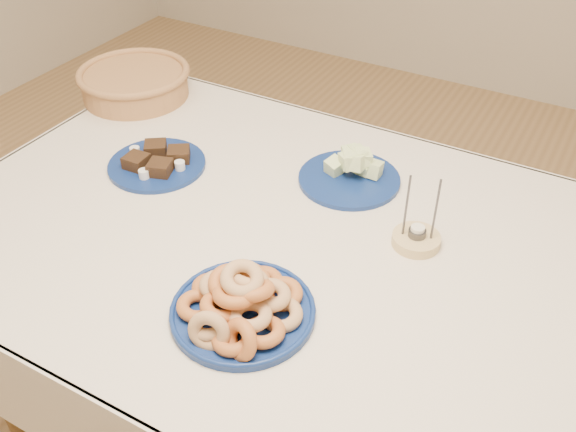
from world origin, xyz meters
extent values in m
cylinder|color=brown|center=(-0.70, 0.40, 0.36)|extent=(0.06, 0.06, 0.72)
cube|color=silver|center=(0.00, 0.00, 0.74)|extent=(1.70, 1.10, 0.02)
cube|color=silver|center=(0.00, 0.55, 0.61)|extent=(1.70, 0.01, 0.28)
cube|color=silver|center=(-0.85, 0.00, 0.61)|extent=(0.01, 1.10, 0.28)
cylinder|color=navy|center=(0.02, -0.26, 0.76)|extent=(0.30, 0.30, 0.01)
torus|color=navy|center=(0.02, -0.26, 0.76)|extent=(0.30, 0.30, 0.01)
torus|color=#AC7647|center=(0.09, -0.24, 0.78)|extent=(0.10, 0.10, 0.04)
torus|color=#9E4F23|center=(0.07, -0.19, 0.78)|extent=(0.10, 0.10, 0.04)
torus|color=#9E4F23|center=(0.01, -0.18, 0.78)|extent=(0.09, 0.09, 0.04)
torus|color=#AC7647|center=(-0.04, -0.20, 0.78)|extent=(0.11, 0.11, 0.03)
torus|color=#9E4F23|center=(-0.06, -0.25, 0.78)|extent=(0.09, 0.09, 0.04)
torus|color=#9E4F23|center=(-0.06, -0.30, 0.78)|extent=(0.10, 0.10, 0.03)
torus|color=#AC7647|center=(-0.01, -0.33, 0.78)|extent=(0.11, 0.11, 0.04)
torus|color=#9E4F23|center=(0.05, -0.34, 0.78)|extent=(0.11, 0.12, 0.03)
torus|color=#9E4F23|center=(0.09, -0.30, 0.78)|extent=(0.10, 0.10, 0.04)
torus|color=#AC7647|center=(0.06, -0.23, 0.80)|extent=(0.12, 0.12, 0.03)
torus|color=#9E4F23|center=(0.00, -0.21, 0.80)|extent=(0.12, 0.12, 0.05)
torus|color=#AC7647|center=(-0.04, -0.25, 0.80)|extent=(0.12, 0.12, 0.03)
torus|color=#9E4F23|center=(0.00, -0.30, 0.80)|extent=(0.12, 0.12, 0.04)
torus|color=#AC7647|center=(0.06, -0.29, 0.80)|extent=(0.10, 0.10, 0.03)
torus|color=#9E4F23|center=(0.04, -0.26, 0.83)|extent=(0.12, 0.12, 0.06)
torus|color=#AC7647|center=(0.01, -0.23, 0.83)|extent=(0.09, 0.10, 0.06)
torus|color=#9E4F23|center=(-0.01, -0.26, 0.83)|extent=(0.11, 0.11, 0.04)
torus|color=#9E4F23|center=(0.02, -0.28, 0.83)|extent=(0.10, 0.10, 0.04)
torus|color=#AC7647|center=(0.02, -0.26, 0.85)|extent=(0.12, 0.12, 0.05)
torus|color=#AC7647|center=(0.01, -0.36, 0.79)|extent=(0.09, 0.07, 0.09)
torus|color=#9E4F23|center=(0.07, -0.34, 0.79)|extent=(0.10, 0.08, 0.09)
cylinder|color=navy|center=(0.00, 0.26, 0.76)|extent=(0.27, 0.27, 0.01)
cube|color=#CAE691|center=(0.00, 0.26, 0.81)|extent=(0.06, 0.06, 0.04)
cube|color=#CAE691|center=(-0.01, 0.29, 0.81)|extent=(0.06, 0.06, 0.05)
cube|color=#CAE691|center=(0.00, 0.30, 0.81)|extent=(0.06, 0.06, 0.05)
cube|color=#CAE691|center=(-0.04, 0.26, 0.78)|extent=(0.05, 0.06, 0.05)
cube|color=#CAE691|center=(0.05, 0.30, 0.78)|extent=(0.04, 0.05, 0.05)
cube|color=#CAE691|center=(0.03, 0.30, 0.78)|extent=(0.05, 0.05, 0.05)
cube|color=#CAE691|center=(0.02, 0.29, 0.81)|extent=(0.06, 0.06, 0.05)
cube|color=#CAE691|center=(0.02, 0.28, 0.81)|extent=(0.06, 0.06, 0.05)
cube|color=#CAE691|center=(0.00, 0.26, 0.81)|extent=(0.06, 0.06, 0.05)
cube|color=#CAE691|center=(0.02, 0.27, 0.81)|extent=(0.04, 0.05, 0.05)
cylinder|color=navy|center=(-0.47, 0.08, 0.76)|extent=(0.31, 0.31, 0.01)
cube|color=black|center=(-0.50, 0.04, 0.78)|extent=(0.06, 0.06, 0.03)
cube|color=black|center=(-0.43, 0.05, 0.78)|extent=(0.07, 0.07, 0.03)
cube|color=black|center=(-0.49, 0.11, 0.78)|extent=(0.08, 0.08, 0.03)
cube|color=black|center=(-0.42, 0.12, 0.78)|extent=(0.08, 0.08, 0.03)
cylinder|color=white|center=(-0.54, 0.08, 0.77)|extent=(0.03, 0.03, 0.02)
cylinder|color=white|center=(-0.45, 0.01, 0.77)|extent=(0.03, 0.03, 0.02)
cylinder|color=white|center=(-0.39, 0.09, 0.77)|extent=(0.03, 0.03, 0.02)
cylinder|color=#906039|center=(-0.77, 0.36, 0.79)|extent=(0.41, 0.41, 0.08)
torus|color=#906039|center=(-0.77, 0.36, 0.83)|extent=(0.44, 0.44, 0.02)
cylinder|color=tan|center=(0.23, 0.11, 0.76)|extent=(0.13, 0.13, 0.02)
cylinder|color=#45454B|center=(0.23, 0.11, 0.78)|extent=(0.05, 0.05, 0.02)
cylinder|color=white|center=(0.23, 0.11, 0.80)|extent=(0.04, 0.04, 0.01)
cylinder|color=#45454B|center=(0.21, 0.10, 0.85)|extent=(0.01, 0.01, 0.15)
cylinder|color=#45454B|center=(0.26, 0.12, 0.85)|extent=(0.01, 0.01, 0.15)
camera|label=1|loc=(0.52, -0.98, 1.67)|focal=40.00mm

